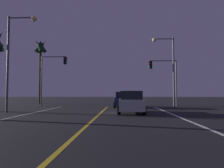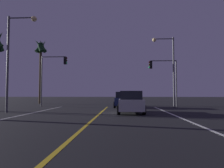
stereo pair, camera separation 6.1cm
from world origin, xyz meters
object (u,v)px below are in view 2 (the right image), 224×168
Objects in this scene: street_lamp_left_mid at (15,50)px; palm_tree_left_far at (41,52)px; traffic_light_near_left at (53,69)px; car_ahead_far at (123,100)px; car_lead_same_lane at (131,102)px; traffic_light_near_right at (163,72)px; street_lamp_right_far at (168,62)px.

palm_tree_left_far is (-3.78, 14.07, 2.84)m from street_lamp_left_mid.
car_ahead_far is at bearing -6.94° from traffic_light_near_left.
car_ahead_far is at bearing -30.13° from palm_tree_left_far.
traffic_light_near_left is at bearing 83.06° from car_ahead_far.
car_lead_same_lane is at bearing -40.77° from traffic_light_near_left.
traffic_light_near_right is 0.55× the size of palm_tree_left_far.
street_lamp_right_far reaches higher than traffic_light_near_right.
traffic_light_near_left is 0.76× the size of street_lamp_right_far.
street_lamp_right_far is (0.49, -0.70, 1.01)m from traffic_light_near_right.
car_ahead_far is at bearing 12.40° from traffic_light_near_right.
palm_tree_left_far is at bearing 43.25° from car_lead_same_lane.
car_lead_same_lane is 0.72× the size of traffic_light_near_left.
car_lead_same_lane is 0.56× the size of street_lamp_left_mid.
street_lamp_right_far is at bearing -3.02° from traffic_light_near_left.
traffic_light_near_left is (-12.84, 0.00, 0.39)m from traffic_light_near_right.
car_lead_same_lane is 20.20m from palm_tree_left_far.
traffic_light_near_right reaches higher than car_ahead_far.
street_lamp_left_mid is 0.99× the size of street_lamp_right_far.
palm_tree_left_far is at bearing -21.56° from street_lamp_right_far.
traffic_light_near_right is 0.69× the size of street_lamp_left_mid.
traffic_light_near_left is at bearing 87.04° from street_lamp_left_mid.
car_ahead_far is 0.56× the size of street_lamp_left_mid.
street_lamp_left_mid reaches higher than traffic_light_near_right.
traffic_light_near_right reaches higher than car_lead_same_lane.
street_lamp_left_mid is 0.79× the size of palm_tree_left_far.
street_lamp_left_mid reaches higher than car_ahead_far.
palm_tree_left_far reaches higher than street_lamp_right_far.
car_lead_same_lane is at bearing 1.64° from street_lamp_left_mid.
car_ahead_far is 0.72× the size of traffic_light_near_left.
car_lead_same_lane is at bearing 56.66° from street_lamp_right_far.
car_ahead_far and car_lead_same_lane have the same top height.
palm_tree_left_far reaches higher than traffic_light_near_left.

